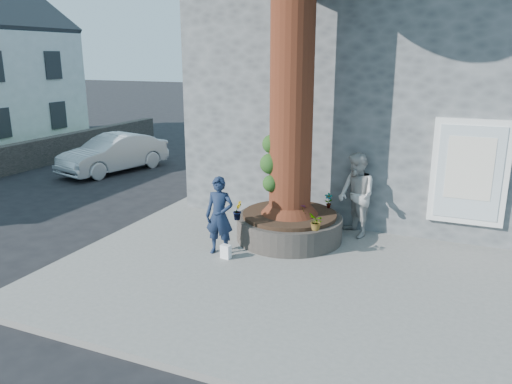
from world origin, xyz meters
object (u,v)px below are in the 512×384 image
at_px(man, 220,216).
at_px(woman, 356,195).
at_px(planter, 289,226).
at_px(car_silver, 114,153).

distance_m(man, woman, 3.13).
xyz_separation_m(planter, woman, (1.27, 0.79, 0.64)).
distance_m(man, car_silver, 9.03).
relative_size(man, woman, 0.85).
distance_m(planter, man, 1.75).
height_order(woman, car_silver, woman).
xyz_separation_m(planter, man, (-1.02, -1.32, 0.51)).
bearing_deg(car_silver, man, -24.21).
height_order(planter, man, man).
relative_size(man, car_silver, 0.40).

